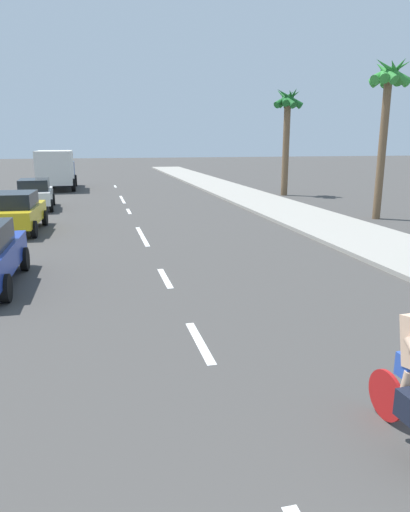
{
  "coord_description": "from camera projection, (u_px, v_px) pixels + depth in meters",
  "views": [
    {
      "loc": [
        -1.69,
        0.12,
        3.49
      ],
      "look_at": [
        0.54,
        9.43,
        1.1
      ],
      "focal_mm": 32.53,
      "sensor_mm": 36.0,
      "label": 1
    }
  ],
  "objects": [
    {
      "name": "lane_stripe_9",
      "position": [
        115.0,
        186.0,
        36.34
      ],
      "size": [
        0.16,
        1.8,
        0.01
      ],
      "primitive_type": "cube",
      "color": "white",
      "rests_on": "ground"
    },
    {
      "name": "sidewalk_strip",
      "position": [
        285.0,
        210.0,
        23.61
      ],
      "size": [
        3.6,
        80.0,
        0.14
      ],
      "primitive_type": "cube",
      "color": "#9E998E",
      "rests_on": "ground"
    },
    {
      "name": "lane_stripe_5",
      "position": [
        140.0,
        231.0,
        18.32
      ],
      "size": [
        0.16,
        1.8,
        0.01
      ],
      "primitive_type": "cube",
      "color": "white",
      "rests_on": "ground"
    },
    {
      "name": "parked_car_yellow",
      "position": [
        16.0,
        211.0,
        17.98
      ],
      "size": [
        1.99,
        3.99,
        1.57
      ],
      "rotation": [
        0.0,
        0.0,
        -0.05
      ],
      "color": "gold",
      "rests_on": "ground"
    },
    {
      "name": "ground_plane",
      "position": [
        136.0,
        224.0,
        19.98
      ],
      "size": [
        160.0,
        160.0,
        0.0
      ],
      "primitive_type": "plane",
      "color": "#423F3D"
    },
    {
      "name": "lane_stripe_6",
      "position": [
        129.0,
        211.0,
        23.53
      ],
      "size": [
        0.16,
        1.8,
        0.01
      ],
      "primitive_type": "cube",
      "color": "white",
      "rests_on": "ground"
    },
    {
      "name": "delivery_truck",
      "position": [
        56.0,
        169.0,
        33.82
      ],
      "size": [
        2.69,
        6.25,
        2.8
      ],
      "rotation": [
        0.0,
        0.0,
        0.0
      ],
      "color": "#23478C",
      "rests_on": "ground"
    },
    {
      "name": "parked_car_white",
      "position": [
        35.0,
        193.0,
        24.07
      ],
      "size": [
        1.94,
        3.94,
        1.57
      ],
      "rotation": [
        0.0,
        0.0,
        0.04
      ],
      "color": "white",
      "rests_on": "ground"
    },
    {
      "name": "lane_stripe_8",
      "position": [
        121.0,
        198.0,
        29.22
      ],
      "size": [
        0.16,
        1.8,
        0.01
      ],
      "primitive_type": "cube",
      "color": "white",
      "rests_on": "ground"
    },
    {
      "name": "lane_stripe_7",
      "position": [
        123.0,
        201.0,
        27.35
      ],
      "size": [
        0.16,
        1.8,
        0.01
      ],
      "primitive_type": "cube",
      "color": "white",
      "rests_on": "ground"
    },
    {
      "name": "lane_stripe_4",
      "position": [
        145.0,
        241.0,
        16.55
      ],
      "size": [
        0.16,
        1.8,
        0.01
      ],
      "primitive_type": "cube",
      "color": "white",
      "rests_on": "ground"
    },
    {
      "name": "lane_stripe_3",
      "position": [
        165.0,
        278.0,
        12.09
      ],
      "size": [
        0.16,
        1.8,
        0.01
      ],
      "primitive_type": "cube",
      "color": "white",
      "rests_on": "ground"
    },
    {
      "name": "palm_tree_mid",
      "position": [
        388.0,
        92.0,
        19.98
      ],
      "size": [
        1.82,
        1.96,
        7.01
      ],
      "color": "brown",
      "rests_on": "ground"
    },
    {
      "name": "lane_stripe_2",
      "position": [
        200.0,
        342.0,
        8.25
      ],
      "size": [
        0.16,
        1.8,
        0.01
      ],
      "primitive_type": "cube",
      "color": "white",
      "rests_on": "ground"
    },
    {
      "name": "palm_tree_far",
      "position": [
        287.0,
        114.0,
        29.28
      ],
      "size": [
        1.85,
        1.93,
        6.85
      ],
      "color": "brown",
      "rests_on": "ground"
    }
  ]
}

